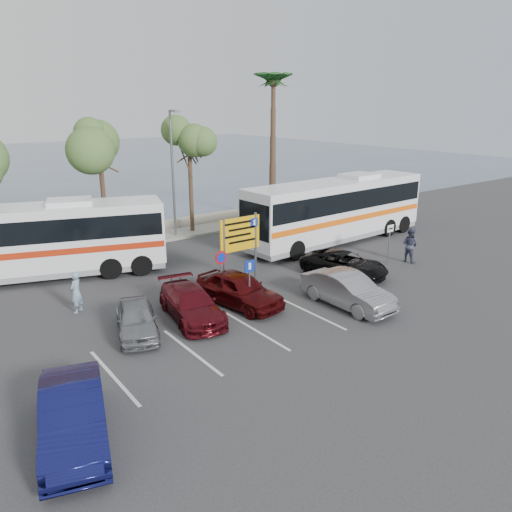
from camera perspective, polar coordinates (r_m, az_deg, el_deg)
ground at (r=21.20m, az=0.97°, el=-6.73°), size 120.00×120.00×0.00m
kerb_strip at (r=32.77m, az=-14.12°, el=1.58°), size 44.00×2.40×0.15m
seawall at (r=34.52m, az=-15.44°, el=2.65°), size 48.00×0.80×0.60m
tree_mid at (r=31.18m, az=-17.61°, el=12.84°), size 3.20×3.20×8.00m
tree_right at (r=33.68m, az=-7.66°, el=12.90°), size 3.20×3.20×7.40m
palm_tree at (r=37.52m, az=2.01°, el=19.11°), size 4.80×4.80×11.20m
street_lamp_right at (r=32.70m, az=-9.46°, el=9.93°), size 0.45×1.15×8.01m
direction_sign at (r=23.38m, az=-1.82°, el=1.89°), size 2.20×0.12×3.60m
sign_no_stop at (r=22.13m, az=-4.01°, el=-1.34°), size 0.60×0.08×2.35m
sign_parking at (r=21.13m, az=-0.75°, el=-2.51°), size 0.50×0.07×2.25m
sign_taxi at (r=28.34m, az=15.01°, el=1.93°), size 0.50×0.07×2.20m
lane_markings at (r=19.85m, az=0.11°, el=-8.45°), size 12.02×4.20×0.01m
coach_bus_left at (r=27.24m, az=-24.10°, el=1.30°), size 12.95×6.46×3.97m
coach_bus_right at (r=32.11m, az=9.18°, el=5.00°), size 13.53×3.41×4.18m
car_silver_a at (r=19.83m, az=-13.48°, el=-6.99°), size 2.61×3.97×1.26m
car_blue at (r=14.49m, az=-20.18°, el=-16.77°), size 2.78×4.81×1.50m
car_maroon at (r=20.77m, az=-7.40°, el=-5.45°), size 2.59×4.73×1.30m
car_red at (r=21.90m, az=-1.93°, el=-3.82°), size 2.45×4.60×1.49m
suv_black at (r=26.02m, az=10.06°, el=-0.92°), size 3.32×4.91×1.25m
car_silver_b at (r=22.17m, az=10.42°, el=-3.86°), size 1.63×4.52×1.48m
pedestrian_near at (r=22.47m, az=-19.87°, el=-3.92°), size 0.77×0.75×1.79m
pedestrian_far at (r=29.10m, az=17.18°, el=1.21°), size 0.82×1.01×1.94m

